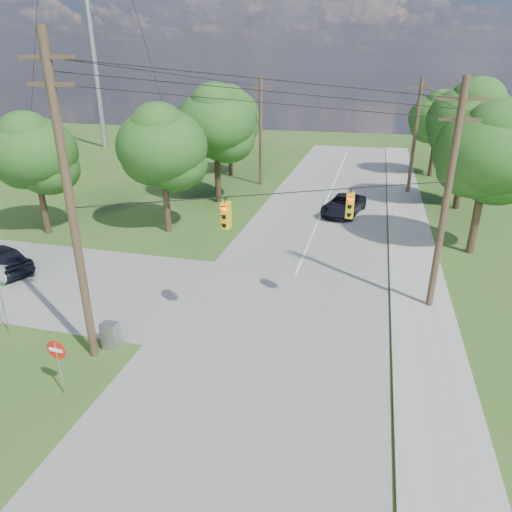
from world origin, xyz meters
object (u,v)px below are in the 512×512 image
(pole_ne, at_px, (447,198))
(control_cabinet, at_px, (111,336))
(car_main_north, at_px, (344,205))
(do_not_enter_sign, at_px, (57,355))
(pole_sw, at_px, (71,207))
(pole_north_e, at_px, (415,136))
(pole_north_w, at_px, (261,131))

(pole_ne, distance_m, control_cabinet, 15.60)
(pole_ne, relative_size, control_cabinet, 8.85)
(car_main_north, xyz_separation_m, do_not_enter_sign, (-7.98, -24.03, 0.85))
(car_main_north, xyz_separation_m, control_cabinet, (-7.83, -21.07, -0.18))
(pole_sw, bearing_deg, car_main_north, 69.11)
(control_cabinet, bearing_deg, pole_north_e, 67.75)
(pole_ne, height_order, do_not_enter_sign, pole_ne)
(pole_ne, height_order, car_main_north, pole_ne)
(pole_sw, bearing_deg, pole_ne, 29.38)
(pole_north_w, distance_m, do_not_enter_sign, 32.16)
(pole_sw, xyz_separation_m, pole_ne, (13.50, 7.60, -0.76))
(pole_north_e, height_order, control_cabinet, pole_north_e)
(car_main_north, relative_size, control_cabinet, 4.49)
(pole_ne, distance_m, do_not_enter_sign, 16.98)
(car_main_north, bearing_deg, pole_sw, -97.98)
(pole_ne, bearing_deg, car_main_north, 110.39)
(pole_sw, xyz_separation_m, control_cabinet, (0.44, 0.60, -5.63))
(pole_north_w, height_order, do_not_enter_sign, pole_north_w)
(pole_north_e, relative_size, pole_north_w, 1.00)
(pole_ne, height_order, pole_north_e, pole_ne)
(car_main_north, distance_m, do_not_enter_sign, 25.34)
(car_main_north, relative_size, do_not_enter_sign, 2.41)
(pole_north_e, distance_m, control_cabinet, 32.13)
(pole_north_w, relative_size, control_cabinet, 8.43)
(control_cabinet, xyz_separation_m, do_not_enter_sign, (-0.15, -2.96, 1.03))
(pole_ne, height_order, control_cabinet, pole_ne)
(pole_sw, relative_size, control_cabinet, 10.12)
(pole_ne, relative_size, car_main_north, 1.97)
(pole_north_e, distance_m, car_main_north, 10.45)
(pole_sw, xyz_separation_m, pole_north_w, (-0.40, 29.60, -1.10))
(pole_ne, relative_size, pole_north_e, 1.05)
(pole_north_w, xyz_separation_m, do_not_enter_sign, (0.69, -31.96, -3.51))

